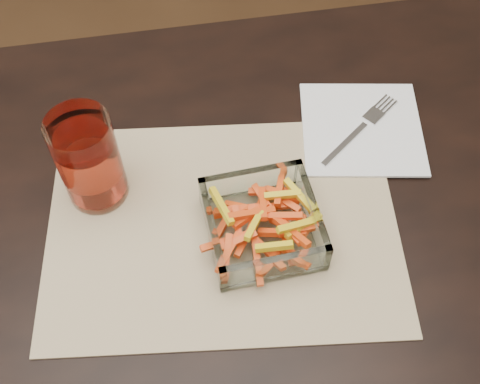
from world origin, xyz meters
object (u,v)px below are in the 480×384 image
object	(u,v)px
tumbler	(89,162)
fork	(361,128)
dining_table	(153,312)
glass_bowl	(262,226)

from	to	relation	value
tumbler	fork	distance (m)	0.38
fork	dining_table	bearing A→B (deg)	-98.27
tumbler	fork	bearing A→B (deg)	6.16
tumbler	fork	world-z (taller)	tumbler
tumbler	fork	xyz separation A→B (m)	(0.37, 0.04, -0.06)
dining_table	glass_bowl	world-z (taller)	glass_bowl
dining_table	fork	xyz separation A→B (m)	(0.33, 0.19, 0.10)
glass_bowl	tumbler	bearing A→B (deg)	152.90
dining_table	glass_bowl	bearing A→B (deg)	15.58
glass_bowl	dining_table	bearing A→B (deg)	-164.42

